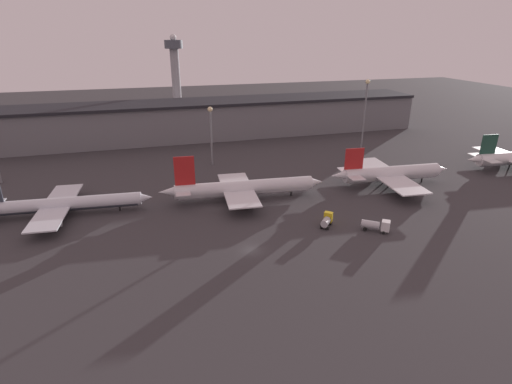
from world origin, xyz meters
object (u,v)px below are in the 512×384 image
Objects in this scene: service_vehicle_0 at (376,225)px; service_vehicle_2 at (327,220)px; airplane_1 at (62,204)px; airplane_3 at (390,173)px; control_tower at (176,74)px; airplane_2 at (243,188)px.

service_vehicle_0 is 1.38× the size of service_vehicle_2.
airplane_3 is (98.22, -4.28, 0.70)m from airplane_1.
airplane_3 is at bearing -63.12° from control_tower.
control_tower is (-7.37, 109.38, 22.53)m from airplane_2.
airplane_1 is at bearing -111.64° from control_tower.
airplane_3 is 6.19× the size of service_vehicle_0.
control_tower is at bearing 73.13° from airplane_1.
airplane_3 is 0.90× the size of control_tower.
airplane_2 is 48.70m from airplane_3.
service_vehicle_0 is 0.15× the size of control_tower.
airplane_2 is 28.10m from service_vehicle_2.
airplane_3 is 35.41m from service_vehicle_0.
service_vehicle_2 is at bearing -16.89° from airplane_1.
service_vehicle_2 reaches higher than service_vehicle_0.
service_vehicle_2 is (-10.65, 5.91, -0.01)m from service_vehicle_0.
control_tower is at bearing 98.62° from airplane_2.
airplane_3 reaches higher than service_vehicle_2.
service_vehicle_0 is at bearing -17.97° from airplane_1.
control_tower reaches higher than airplane_1.
airplane_2 is at bearing -176.65° from airplane_3.
control_tower is (42.17, 106.31, 23.04)m from airplane_1.
airplane_3 reaches higher than service_vehicle_0.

